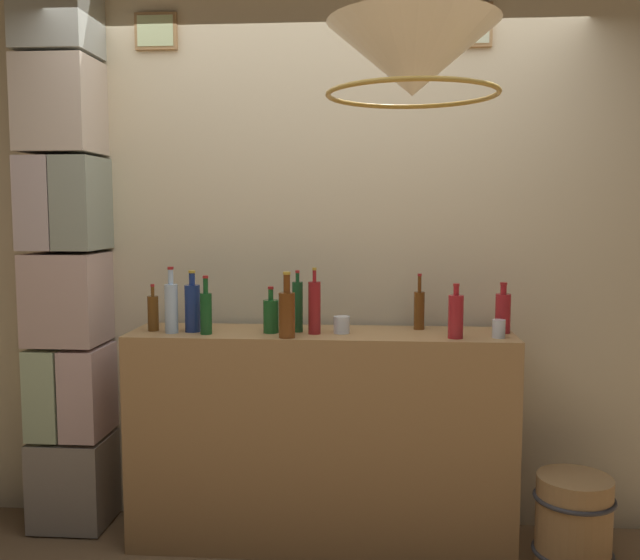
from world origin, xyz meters
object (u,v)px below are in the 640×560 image
(liquor_bottle_brandy, at_px, (287,313))
(glass_tumbler_highball, at_px, (499,329))
(liquor_bottle_port, at_px, (153,313))
(glass_tumbler_rocks, at_px, (342,325))
(liquor_bottle_scotch, at_px, (171,307))
(liquor_bottle_gin, at_px, (192,307))
(liquor_bottle_vodka, at_px, (314,307))
(liquor_bottle_vermouth, at_px, (206,312))
(pendant_lamp, at_px, (413,61))
(liquor_bottle_rum, at_px, (503,312))
(liquor_bottle_sherry, at_px, (298,306))
(liquor_bottle_mezcal, at_px, (456,316))
(liquor_bottle_bourbon, at_px, (419,309))
(liquor_bottle_rye, at_px, (271,315))
(wooden_barrel, at_px, (573,525))

(liquor_bottle_brandy, relative_size, glass_tumbler_highball, 3.60)
(liquor_bottle_port, height_order, glass_tumbler_rocks, liquor_bottle_port)
(liquor_bottle_scotch, distance_m, liquor_bottle_gin, 0.10)
(glass_tumbler_rocks, height_order, glass_tumbler_highball, glass_tumbler_highball)
(liquor_bottle_brandy, distance_m, liquor_bottle_vodka, 0.16)
(liquor_bottle_vermouth, height_order, pendant_lamp, pendant_lamp)
(liquor_bottle_rum, bearing_deg, liquor_bottle_scotch, -175.49)
(liquor_bottle_sherry, xyz_separation_m, liquor_bottle_gin, (-0.49, -0.04, -0.00))
(liquor_bottle_brandy, height_order, glass_tumbler_highball, liquor_bottle_brandy)
(liquor_bottle_mezcal, relative_size, liquor_bottle_bourbon, 0.91)
(liquor_bottle_brandy, relative_size, liquor_bottle_rye, 1.36)
(liquor_bottle_mezcal, bearing_deg, liquor_bottle_gin, 176.39)
(liquor_bottle_bourbon, bearing_deg, wooden_barrel, -25.33)
(liquor_bottle_rum, height_order, liquor_bottle_sherry, liquor_bottle_sherry)
(liquor_bottle_sherry, bearing_deg, liquor_bottle_brandy, -101.25)
(pendant_lamp, bearing_deg, liquor_bottle_bourbon, 84.54)
(glass_tumbler_rocks, bearing_deg, liquor_bottle_port, -179.85)
(liquor_bottle_rum, distance_m, liquor_bottle_vermouth, 1.38)
(liquor_bottle_brandy, distance_m, liquor_bottle_rye, 0.15)
(liquor_bottle_mezcal, distance_m, glass_tumbler_rocks, 0.52)
(glass_tumbler_highball, bearing_deg, liquor_bottle_brandy, -175.91)
(glass_tumbler_highball, bearing_deg, liquor_bottle_port, 177.77)
(liquor_bottle_brandy, relative_size, liquor_bottle_mezcal, 1.21)
(liquor_bottle_sherry, height_order, liquor_bottle_port, liquor_bottle_sherry)
(liquor_bottle_scotch, relative_size, wooden_barrel, 0.71)
(glass_tumbler_rocks, relative_size, glass_tumbler_highball, 0.96)
(liquor_bottle_port, relative_size, liquor_bottle_bourbon, 0.83)
(liquor_bottle_mezcal, relative_size, liquor_bottle_port, 1.10)
(liquor_bottle_vermouth, height_order, glass_tumbler_rocks, liquor_bottle_vermouth)
(liquor_bottle_scotch, bearing_deg, liquor_bottle_rye, 4.78)
(liquor_bottle_scotch, relative_size, liquor_bottle_sherry, 1.07)
(liquor_bottle_mezcal, relative_size, liquor_bottle_sherry, 0.85)
(glass_tumbler_highball, bearing_deg, liquor_bottle_gin, 177.90)
(liquor_bottle_scotch, xyz_separation_m, liquor_bottle_vermouth, (0.17, -0.02, -0.02))
(liquor_bottle_port, bearing_deg, liquor_bottle_rye, -1.26)
(liquor_bottle_sherry, xyz_separation_m, liquor_bottle_bourbon, (0.57, 0.11, -0.02))
(liquor_bottle_vermouth, height_order, liquor_bottle_gin, liquor_bottle_gin)
(liquor_bottle_rum, relative_size, glass_tumbler_highball, 2.87)
(liquor_bottle_rye, xyz_separation_m, wooden_barrel, (1.36, -0.17, -0.89))
(liquor_bottle_rum, height_order, liquor_bottle_rye, liquor_bottle_rum)
(liquor_bottle_scotch, height_order, pendant_lamp, pendant_lamp)
(liquor_bottle_scotch, height_order, liquor_bottle_sherry, liquor_bottle_scotch)
(liquor_bottle_scotch, height_order, liquor_bottle_bourbon, liquor_bottle_scotch)
(glass_tumbler_rocks, distance_m, glass_tumbler_highball, 0.71)
(liquor_bottle_gin, bearing_deg, liquor_bottle_sherry, 4.20)
(liquor_bottle_gin, xyz_separation_m, liquor_bottle_bourbon, (1.06, 0.15, -0.02))
(liquor_bottle_scotch, bearing_deg, liquor_bottle_vodka, 2.25)
(liquor_bottle_brandy, bearing_deg, glass_tumbler_highball, 4.09)
(liquor_bottle_rum, height_order, liquor_bottle_vermouth, liquor_bottle_vermouth)
(liquor_bottle_scotch, relative_size, glass_tumbler_highball, 3.76)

